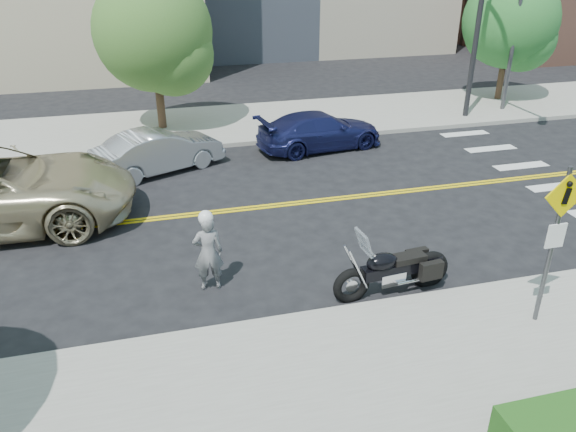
# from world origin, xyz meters

# --- Properties ---
(ground_plane) EXTENTS (120.00, 120.00, 0.00)m
(ground_plane) POSITION_xyz_m (0.00, 0.00, 0.00)
(ground_plane) COLOR black
(ground_plane) RESTS_ON ground
(sidewalk_near) EXTENTS (60.00, 5.00, 0.15)m
(sidewalk_near) POSITION_xyz_m (0.00, -7.50, 0.07)
(sidewalk_near) COLOR #9E9B91
(sidewalk_near) RESTS_ON ground_plane
(sidewalk_far) EXTENTS (60.00, 5.00, 0.15)m
(sidewalk_far) POSITION_xyz_m (0.00, 7.50, 0.07)
(sidewalk_far) COLOR #9E9B91
(sidewalk_far) RESTS_ON ground_plane
(lamp_post) EXTENTS (0.16, 0.16, 8.00)m
(lamp_post) POSITION_xyz_m (12.00, 6.50, 4.15)
(lamp_post) COLOR #4C4C51
(lamp_post) RESTS_ON sidewalk_far
(pedestrian_sign) EXTENTS (0.78, 0.08, 3.00)m
(pedestrian_sign) POSITION_xyz_m (4.20, -6.31, 1.96)
(pedestrian_sign) COLOR #4C4C51
(pedestrian_sign) RESTS_ON sidewalk_near
(motorcyclist) EXTENTS (0.61, 0.42, 1.75)m
(motorcyclist) POSITION_xyz_m (-1.42, -3.53, 0.87)
(motorcyclist) COLOR silver
(motorcyclist) RESTS_ON ground
(motorcycle) EXTENTS (2.52, 0.97, 1.50)m
(motorcycle) POSITION_xyz_m (2.11, -4.60, 0.75)
(motorcycle) COLOR black
(motorcycle) RESTS_ON ground
(parked_car_silver) EXTENTS (4.15, 2.86, 1.30)m
(parked_car_silver) POSITION_xyz_m (-2.05, 3.36, 0.65)
(parked_car_silver) COLOR #9EA1A5
(parked_car_silver) RESTS_ON ground
(parked_car_blue) EXTENTS (4.53, 2.40, 1.25)m
(parked_car_blue) POSITION_xyz_m (3.33, 4.12, 0.63)
(parked_car_blue) COLOR navy
(parked_car_blue) RESTS_ON ground
(tree_far_a) EXTENTS (4.12, 4.12, 5.63)m
(tree_far_a) POSITION_xyz_m (-1.75, 7.45, 3.56)
(tree_far_a) COLOR #382619
(tree_far_a) RESTS_ON ground
(tree_far_b) EXTENTS (3.89, 3.89, 5.38)m
(tree_far_b) POSITION_xyz_m (12.79, 8.03, 3.42)
(tree_far_b) COLOR #382619
(tree_far_b) RESTS_ON ground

